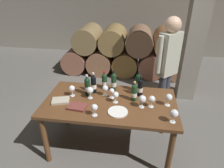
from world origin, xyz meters
name	(u,v)px	position (x,y,z in m)	size (l,w,h in m)	color
ground_plane	(110,145)	(0.00, 0.00, 0.00)	(14.00, 14.00, 0.00)	#66635E
cellar_back_wall	(131,7)	(0.00, 4.20, 1.40)	(10.00, 0.24, 2.80)	gray
barrel_stack	(126,52)	(0.00, 2.60, 0.54)	(3.12, 0.90, 1.15)	#905C48
stone_pillar	(196,33)	(1.30, 1.60, 1.30)	(0.32, 0.32, 2.60)	gray
dining_table	(110,107)	(0.00, 0.00, 0.67)	(1.70, 0.90, 0.76)	brown
wine_bottle_0	(138,83)	(0.34, 0.32, 0.90)	(0.07, 0.07, 0.32)	black
wine_bottle_1	(104,81)	(-0.13, 0.33, 0.88)	(0.07, 0.07, 0.27)	#19381E
wine_bottle_2	(114,82)	(0.01, 0.30, 0.89)	(0.07, 0.07, 0.31)	#19381E
wine_bottle_3	(87,86)	(-0.32, 0.13, 0.89)	(0.07, 0.07, 0.30)	black
wine_bottle_4	(140,87)	(0.38, 0.21, 0.89)	(0.07, 0.07, 0.29)	black
wine_bottle_5	(94,84)	(-0.25, 0.20, 0.89)	(0.07, 0.07, 0.30)	black
wine_bottle_6	(134,92)	(0.30, 0.08, 0.88)	(0.07, 0.07, 0.27)	#19381E
wine_glass_0	(94,108)	(-0.13, -0.31, 0.87)	(0.08, 0.08, 0.15)	white
wine_glass_1	(116,95)	(0.08, -0.01, 0.87)	(0.08, 0.08, 0.15)	white
wine_glass_2	(90,91)	(-0.27, 0.05, 0.87)	(0.09, 0.09, 0.16)	white
wine_glass_3	(174,114)	(0.75, -0.31, 0.88)	(0.09, 0.09, 0.16)	white
wine_glass_4	(105,89)	(-0.08, 0.14, 0.87)	(0.08, 0.08, 0.15)	white
wine_glass_5	(142,99)	(0.41, -0.07, 0.88)	(0.09, 0.09, 0.16)	white
wine_glass_6	(152,99)	(0.52, -0.04, 0.87)	(0.08, 0.08, 0.16)	white
wine_glass_7	(112,91)	(0.01, 0.09, 0.86)	(0.07, 0.07, 0.14)	white
wine_glass_8	(169,98)	(0.73, 0.02, 0.87)	(0.09, 0.09, 0.16)	white
wine_glass_9	(72,89)	(-0.52, 0.07, 0.87)	(0.08, 0.08, 0.16)	white
tasting_notebook	(77,107)	(-0.37, -0.19, 0.77)	(0.22, 0.16, 0.03)	brown
leather_ledger	(61,101)	(-0.63, -0.09, 0.77)	(0.22, 0.16, 0.03)	#B2A893
serving_plate	(118,112)	(0.13, -0.22, 0.77)	(0.24, 0.24, 0.01)	white
sommelier_presenting	(168,63)	(0.77, 0.75, 1.04)	(0.38, 0.37, 1.72)	#383842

